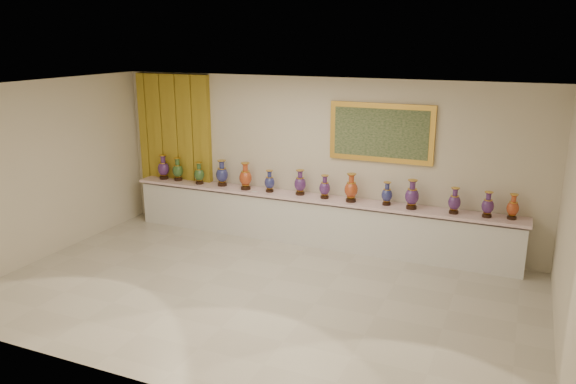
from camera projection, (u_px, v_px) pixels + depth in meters
name	position (u px, v px, depth m)	size (l,w,h in m)	color
ground	(259.00, 293.00, 8.32)	(8.00, 8.00, 0.00)	beige
room	(204.00, 147.00, 10.95)	(8.00, 8.00, 8.00)	beige
counter	(313.00, 221.00, 10.21)	(7.28, 0.48, 0.90)	white
vase_0	(163.00, 168.00, 11.26)	(0.28, 0.28, 0.49)	black
vase_1	(178.00, 170.00, 11.15)	(0.23, 0.23, 0.46)	black
vase_2	(199.00, 174.00, 10.90)	(0.24, 0.24, 0.43)	black
vase_3	(222.00, 174.00, 10.75)	(0.25, 0.25, 0.50)	black
vase_4	(246.00, 177.00, 10.49)	(0.30, 0.30, 0.51)	black
vase_5	(270.00, 182.00, 10.33)	(0.21, 0.21, 0.41)	black
vase_6	(300.00, 184.00, 10.14)	(0.27, 0.27, 0.46)	black
vase_7	(325.00, 188.00, 9.92)	(0.23, 0.23, 0.42)	black
vase_8	(351.00, 189.00, 9.70)	(0.25, 0.25, 0.50)	black
vase_9	(387.00, 195.00, 9.53)	(0.21, 0.21, 0.40)	black
vase_10	(412.00, 196.00, 9.30)	(0.25, 0.25, 0.50)	black
vase_11	(454.00, 202.00, 9.06)	(0.20, 0.20, 0.43)	black
vase_12	(488.00, 206.00, 8.88)	(0.23, 0.23, 0.42)	black
vase_13	(513.00, 208.00, 8.78)	(0.20, 0.20, 0.41)	black
label_card	(255.00, 192.00, 10.39)	(0.10, 0.06, 0.00)	white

